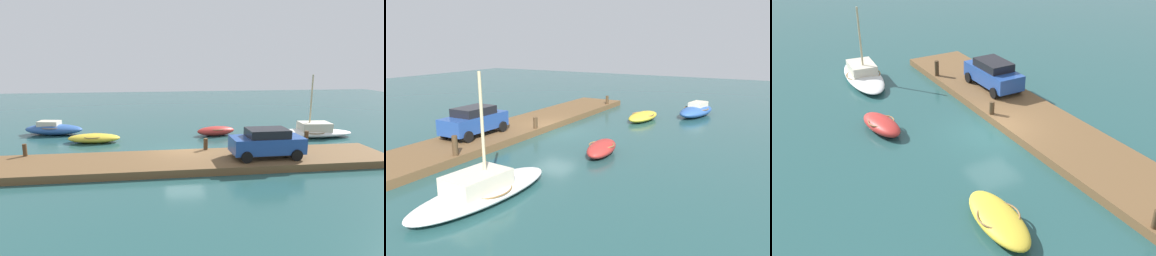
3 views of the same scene
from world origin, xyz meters
TOP-DOWN VIEW (x-y plane):
  - ground_plane at (0.00, 0.00)m, footprint 84.00×84.00m
  - dock_platform at (0.00, -2.35)m, footprint 23.55×3.90m
  - rowboat_yellow at (-6.22, 3.82)m, footprint 3.85×1.82m
  - dinghy_red at (3.06, 4.91)m, footprint 3.25×1.75m
  - sailboat_white at (10.43, 3.48)m, footprint 6.61×2.66m
  - motorboat_blue at (-9.88, 6.91)m, footprint 4.86×2.57m
  - mooring_post_west at (-9.41, -0.65)m, footprint 0.24×0.24m
  - mooring_post_mid_west at (1.25, -0.65)m, footprint 0.27×0.27m
  - mooring_post_mid_east at (7.88, -0.65)m, footprint 0.27×0.27m
  - parked_car at (4.42, -2.74)m, footprint 4.12×1.99m

SIDE VIEW (x-z plane):
  - ground_plane at x=0.00m, z-range 0.00..0.00m
  - dock_platform at x=0.00m, z-range 0.00..0.42m
  - rowboat_yellow at x=-6.22m, z-range 0.01..0.64m
  - dinghy_red at x=3.06m, z-range 0.01..0.72m
  - sailboat_white at x=10.43m, z-range -1.99..2.83m
  - motorboat_blue at x=-9.88m, z-range -0.09..1.02m
  - mooring_post_mid_west at x=1.25m, z-range 0.42..1.13m
  - mooring_post_west at x=-9.41m, z-range 0.42..1.14m
  - mooring_post_mid_east at x=7.88m, z-range 0.42..1.41m
  - parked_car at x=4.42m, z-range 0.46..2.14m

